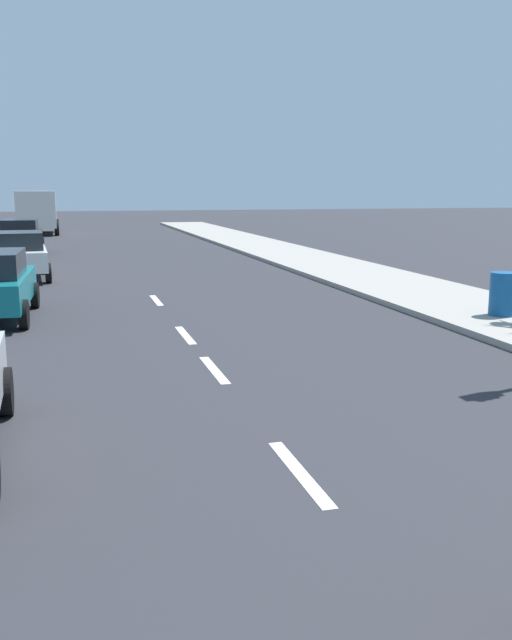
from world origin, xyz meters
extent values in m
plane|color=#2D2D33|center=(0.00, 20.00, 0.00)|extent=(160.00, 160.00, 0.00)
cube|color=#9E998E|center=(7.32, 22.00, 0.07)|extent=(3.60, 80.00, 0.14)
cube|color=white|center=(0.00, 8.92, 0.00)|extent=(0.16, 1.80, 0.01)
cube|color=white|center=(0.00, 13.31, 0.00)|extent=(0.16, 1.80, 0.01)
cube|color=white|center=(0.00, 16.17, 0.00)|extent=(0.16, 1.80, 0.01)
cube|color=white|center=(0.00, 20.84, 0.00)|extent=(0.16, 1.80, 0.01)
cylinder|color=black|center=(-3.13, 11.75, 0.32)|extent=(0.19, 0.64, 0.64)
cylinder|color=black|center=(-3.08, 20.45, 0.32)|extent=(0.21, 0.65, 0.64)
cylinder|color=black|center=(-3.20, 17.68, 0.32)|extent=(0.21, 0.65, 0.64)
cube|color=white|center=(-3.73, 26.50, 0.69)|extent=(1.83, 3.93, 0.64)
cube|color=black|center=(-3.72, 26.31, 1.29)|extent=(1.53, 2.07, 0.56)
cylinder|color=black|center=(-3.00, 27.85, 0.32)|extent=(0.22, 0.65, 0.64)
cylinder|color=black|center=(-2.85, 25.24, 0.32)|extent=(0.22, 0.65, 0.64)
cube|color=black|center=(-4.26, 36.30, 0.69)|extent=(1.80, 4.12, 0.64)
cube|color=black|center=(-4.27, 36.09, 1.29)|extent=(1.55, 2.15, 0.56)
cylinder|color=black|center=(-5.10, 37.70, 0.32)|extent=(0.19, 0.64, 0.64)
cylinder|color=black|center=(-3.38, 37.67, 0.32)|extent=(0.19, 0.64, 0.64)
cylinder|color=black|center=(-3.43, 34.89, 0.32)|extent=(0.19, 0.64, 0.64)
cube|color=beige|center=(-4.03, 52.86, 1.20)|extent=(2.42, 2.36, 1.40)
cube|color=silver|center=(-4.00, 49.87, 1.65)|extent=(2.43, 4.18, 2.30)
cylinder|color=black|center=(-5.23, 52.72, 0.45)|extent=(0.29, 0.90, 0.90)
cylinder|color=black|center=(-2.83, 52.74, 0.45)|extent=(0.29, 0.90, 0.90)
cylinder|color=black|center=(-5.19, 48.82, 0.45)|extent=(0.29, 0.90, 0.90)
cylinder|color=black|center=(-2.79, 48.84, 0.45)|extent=(0.29, 0.90, 0.90)
cylinder|color=#14518C|center=(7.14, 15.79, 0.63)|extent=(0.60, 0.60, 0.97)
camera|label=1|loc=(-2.26, 2.39, 2.94)|focal=39.05mm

